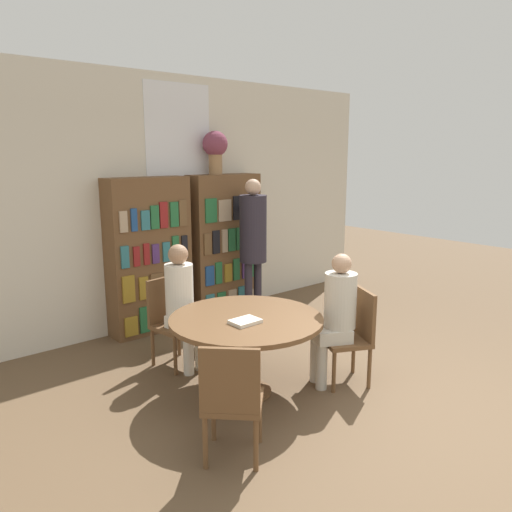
{
  "coord_description": "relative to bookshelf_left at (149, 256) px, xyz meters",
  "views": [
    {
      "loc": [
        -3.31,
        -1.97,
        2.1
      ],
      "look_at": [
        -0.05,
        1.82,
        1.05
      ],
      "focal_mm": 35.0,
      "sensor_mm": 36.0,
      "label": 1
    }
  ],
  "objects": [
    {
      "name": "ground_plane",
      "position": [
        0.55,
        -3.15,
        -0.91
      ],
      "size": [
        16.0,
        16.0,
        0.0
      ],
      "primitive_type": "plane",
      "color": "brown"
    },
    {
      "name": "wall_back",
      "position": [
        0.55,
        0.19,
        0.6
      ],
      "size": [
        6.4,
        0.07,
        3.0
      ],
      "color": "beige",
      "rests_on": "ground_plane"
    },
    {
      "name": "bookshelf_left",
      "position": [
        0.0,
        0.0,
        0.0
      ],
      "size": [
        0.98,
        0.34,
        1.82
      ],
      "color": "brown",
      "rests_on": "ground_plane"
    },
    {
      "name": "bookshelf_right",
      "position": [
        1.1,
        -0.0,
        0.0
      ],
      "size": [
        0.98,
        0.34,
        1.82
      ],
      "color": "brown",
      "rests_on": "ground_plane"
    },
    {
      "name": "flower_vase",
      "position": [
        0.98,
        0.0,
        1.24
      ],
      "size": [
        0.31,
        0.31,
        0.53
      ],
      "color": "#997047",
      "rests_on": "bookshelf_right"
    },
    {
      "name": "reading_table",
      "position": [
        -0.16,
        -1.97,
        -0.3
      ],
      "size": [
        1.33,
        1.33,
        0.71
      ],
      "color": "brown",
      "rests_on": "ground_plane"
    },
    {
      "name": "chair_near_camera",
      "position": [
        -0.87,
        -2.67,
        -0.42
      ],
      "size": [
        0.57,
        0.57,
        0.87
      ],
      "rotation": [
        0.0,
        0.0,
        -0.79
      ],
      "color": "brown",
      "rests_on": "ground_plane"
    },
    {
      "name": "chair_left_side",
      "position": [
        -0.32,
        -0.98,
        -0.42
      ],
      "size": [
        0.46,
        0.46,
        0.87
      ],
      "rotation": [
        0.0,
        0.0,
        -2.99
      ],
      "color": "brown",
      "rests_on": "ground_plane"
    },
    {
      "name": "chair_far_side",
      "position": [
        0.73,
        -2.43,
        -0.42
      ],
      "size": [
        0.54,
        0.54,
        0.87
      ],
      "rotation": [
        0.0,
        0.0,
        1.1
      ],
      "color": "brown",
      "rests_on": "ground_plane"
    },
    {
      "name": "seated_reader_left",
      "position": [
        -0.29,
        -1.15,
        -0.2
      ],
      "size": [
        0.32,
        0.39,
        1.24
      ],
      "rotation": [
        0.0,
        0.0,
        -2.99
      ],
      "color": "silver",
      "rests_on": "ground_plane"
    },
    {
      "name": "seated_reader_right",
      "position": [
        0.57,
        -2.34,
        -0.21
      ],
      "size": [
        0.42,
        0.4,
        1.22
      ],
      "rotation": [
        0.0,
        0.0,
        1.1
      ],
      "color": "beige",
      "rests_on": "ground_plane"
    },
    {
      "name": "librarian_standing",
      "position": [
        1.16,
        -0.5,
        0.2
      ],
      "size": [
        0.33,
        0.6,
        1.78
      ],
      "color": "#28232D",
      "rests_on": "ground_plane"
    },
    {
      "name": "open_book_on_table",
      "position": [
        -0.27,
        -2.08,
        -0.19
      ],
      "size": [
        0.24,
        0.18,
        0.03
      ],
      "color": "silver",
      "rests_on": "reading_table"
    }
  ]
}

